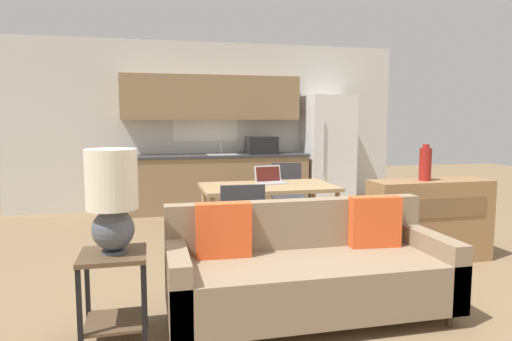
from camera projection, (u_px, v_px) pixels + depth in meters
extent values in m
plane|color=#7F6647|center=(300.00, 328.00, 3.20)|extent=(20.00, 20.00, 0.00)
cube|color=silver|center=(211.00, 126.00, 7.53)|extent=(6.40, 0.06, 2.70)
cube|color=white|center=(205.00, 109.00, 7.44)|extent=(1.06, 0.01, 1.04)
cube|color=#8E704C|center=(214.00, 184.00, 7.30)|extent=(2.98, 0.62, 0.86)
cube|color=#38383A|center=(214.00, 156.00, 7.25)|extent=(3.01, 0.65, 0.04)
cube|color=#B2B5B7|center=(223.00, 154.00, 7.23)|extent=(0.48, 0.36, 0.01)
cylinder|color=#B7BABC|center=(221.00, 146.00, 7.38)|extent=(0.02, 0.02, 0.24)
cube|color=#8E704C|center=(212.00, 98.00, 7.28)|extent=(2.83, 0.34, 0.70)
cube|color=black|center=(262.00, 145.00, 7.36)|extent=(0.48, 0.36, 0.28)
cube|color=white|center=(328.00, 151.00, 7.64)|extent=(0.75, 0.66, 1.85)
cylinder|color=silver|center=(323.00, 147.00, 7.24)|extent=(0.02, 0.02, 0.83)
cube|color=tan|center=(268.00, 187.00, 5.07)|extent=(1.47, 0.84, 0.04)
cylinder|color=tan|center=(212.00, 230.00, 4.61)|extent=(0.05, 0.05, 0.69)
cylinder|color=tan|center=(337.00, 223.00, 4.91)|extent=(0.05, 0.05, 0.69)
cylinder|color=tan|center=(204.00, 215.00, 5.31)|extent=(0.05, 0.05, 0.69)
cylinder|color=tan|center=(313.00, 210.00, 5.61)|extent=(0.05, 0.05, 0.69)
cylinder|color=#3D2D1E|center=(450.00, 319.00, 3.23)|extent=(0.05, 0.05, 0.10)
cylinder|color=#3D2D1E|center=(180.00, 308.00, 3.43)|extent=(0.05, 0.05, 0.10)
cylinder|color=#3D2D1E|center=(401.00, 287.00, 3.85)|extent=(0.05, 0.05, 0.10)
cube|color=#847056|center=(311.00, 283.00, 3.30)|extent=(2.05, 0.80, 0.36)
cube|color=#847056|center=(297.00, 246.00, 3.60)|extent=(2.05, 0.14, 0.73)
cube|color=#847056|center=(178.00, 285.00, 3.08)|extent=(0.14, 0.80, 0.50)
cube|color=#847056|center=(428.00, 264.00, 3.51)|extent=(0.14, 0.80, 0.50)
cube|color=#E05123|center=(224.00, 230.00, 3.32)|extent=(0.40, 0.13, 0.40)
cube|color=#E05123|center=(375.00, 222.00, 3.59)|extent=(0.41, 0.16, 0.40)
cube|color=brown|center=(113.00, 255.00, 2.96)|extent=(0.42, 0.42, 0.03)
cube|color=brown|center=(115.00, 321.00, 3.01)|extent=(0.38, 0.38, 0.02)
cube|color=black|center=(80.00, 314.00, 2.77)|extent=(0.03, 0.03, 0.57)
cube|color=black|center=(144.00, 308.00, 2.85)|extent=(0.03, 0.03, 0.57)
cube|color=black|center=(88.00, 291.00, 3.14)|extent=(0.03, 0.03, 0.57)
cube|color=black|center=(145.00, 286.00, 3.22)|extent=(0.03, 0.03, 0.57)
cylinder|color=#4C515B|center=(114.00, 251.00, 2.96)|extent=(0.16, 0.16, 0.02)
sphere|color=#4C515B|center=(113.00, 229.00, 2.94)|extent=(0.27, 0.27, 0.27)
cylinder|color=beige|center=(111.00, 179.00, 2.91)|extent=(0.33, 0.33, 0.39)
cube|color=olive|center=(429.00, 220.00, 4.72)|extent=(1.26, 0.40, 0.84)
cube|color=brown|center=(442.00, 208.00, 4.50)|extent=(1.01, 0.01, 0.20)
cylinder|color=maroon|center=(425.00, 164.00, 4.62)|extent=(0.12, 0.12, 0.33)
cylinder|color=maroon|center=(426.00, 146.00, 4.60)|extent=(0.07, 0.07, 0.04)
cube|color=#38383D|center=(240.00, 227.00, 4.27)|extent=(0.44, 0.44, 0.04)
cube|color=#38383D|center=(243.00, 208.00, 4.05)|extent=(0.40, 0.05, 0.41)
cylinder|color=black|center=(254.00, 246.00, 4.49)|extent=(0.03, 0.03, 0.43)
cylinder|color=black|center=(220.00, 248.00, 4.43)|extent=(0.03, 0.03, 0.43)
cylinder|color=black|center=(261.00, 256.00, 4.16)|extent=(0.03, 0.03, 0.43)
cylinder|color=black|center=(224.00, 258.00, 4.10)|extent=(0.03, 0.03, 0.43)
cube|color=#38383D|center=(288.00, 197.00, 5.92)|extent=(0.47, 0.47, 0.04)
cube|color=#38383D|center=(286.00, 178.00, 6.09)|extent=(0.40, 0.09, 0.41)
cylinder|color=black|center=(277.00, 218.00, 5.76)|extent=(0.03, 0.03, 0.43)
cylinder|color=black|center=(304.00, 218.00, 5.79)|extent=(0.03, 0.03, 0.43)
cylinder|color=black|center=(274.00, 213.00, 6.10)|extent=(0.03, 0.03, 0.43)
cylinder|color=black|center=(299.00, 212.00, 6.13)|extent=(0.03, 0.03, 0.43)
cube|color=#B7BABC|center=(272.00, 183.00, 5.18)|extent=(0.35, 0.26, 0.02)
cube|color=#B7BABC|center=(268.00, 174.00, 5.28)|extent=(0.32, 0.10, 0.20)
cube|color=#4C1914|center=(268.00, 174.00, 5.27)|extent=(0.29, 0.08, 0.17)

